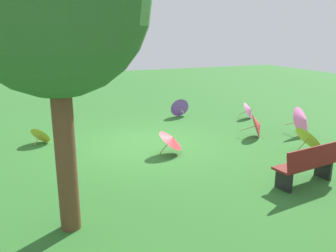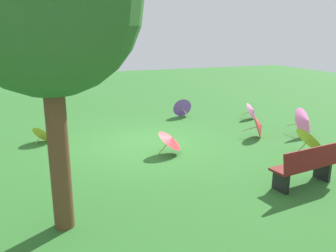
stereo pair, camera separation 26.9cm
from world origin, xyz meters
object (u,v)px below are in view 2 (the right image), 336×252
parasol_yellow_2 (43,133)px  shade_tree (46,2)px  parasol_red_0 (259,126)px  parasol_pink_0 (252,110)px  parasol_yellow_0 (311,138)px  parasol_pink_1 (306,121)px  park_bench (306,166)px  parasol_red_1 (171,139)px  parasol_purple_0 (182,107)px

parasol_yellow_2 → shade_tree: bearing=91.7°
parasol_red_0 → parasol_pink_0: 2.52m
parasol_red_0 → parasol_pink_0: bearing=-119.4°
parasol_yellow_0 → parasol_pink_1: parasol_pink_1 is taller
park_bench → parasol_red_0: size_ratio=1.96×
shade_tree → parasol_yellow_0: bearing=-167.7°
parasol_pink_1 → parasol_red_1: (4.63, 0.07, -0.06)m
shade_tree → parasol_yellow_0: size_ratio=5.77×
parasol_red_0 → parasol_pink_0: size_ratio=1.07×
parasol_yellow_0 → parasol_red_0: 1.82m
parasol_red_0 → parasol_pink_0: (-1.24, -2.20, -0.05)m
park_bench → parasol_pink_0: size_ratio=2.10×
parasol_pink_1 → parasol_red_1: bearing=0.8°
shade_tree → parasol_purple_0: bearing=-126.9°
parasol_red_0 → parasol_red_1: 3.18m
shade_tree → parasol_pink_0: 9.80m
parasol_pink_1 → parasol_yellow_2: 8.17m
park_bench → parasol_yellow_2: size_ratio=2.18×
parasol_yellow_2 → parasol_red_1: bearing=143.8°
park_bench → shade_tree: shade_tree is taller
parasol_purple_0 → parasol_red_1: 4.48m
park_bench → parasol_red_1: (1.92, -2.98, -0.05)m
park_bench → parasol_pink_1: parasol_pink_1 is taller
parasol_pink_0 → parasol_purple_0: bearing=-30.2°
parasol_pink_0 → park_bench: bearing=66.3°
parasol_yellow_0 → parasol_pink_1: (-1.09, -1.42, 0.04)m
shade_tree → parasol_yellow_0: shade_tree is taller
park_bench → parasol_pink_0: park_bench is taller
parasol_red_0 → park_bench: bearing=70.3°
parasol_pink_0 → parasol_red_1: 5.11m
parasol_purple_0 → parasol_pink_0: size_ratio=0.97×
parasol_yellow_0 → parasol_pink_1: bearing=-127.5°
parasol_yellow_2 → park_bench: bearing=133.9°
parasol_pink_1 → shade_tree: bearing=20.4°
parasol_red_0 → parasol_yellow_2: size_ratio=1.11×
parasol_pink_1 → parasol_yellow_0: bearing=52.5°
parasol_pink_1 → park_bench: bearing=48.4°
parasol_purple_0 → parasol_yellow_2: 5.50m
parasol_pink_0 → parasol_yellow_0: bearing=78.0°
parasol_yellow_0 → parasol_red_1: (3.54, -1.35, -0.02)m
park_bench → shade_tree: 5.92m
park_bench → parasol_pink_1: size_ratio=1.50×
parasol_red_1 → parasol_yellow_2: bearing=-36.2°
park_bench → parasol_yellow_0: 2.30m
parasol_red_1 → park_bench: bearing=122.8°
parasol_purple_0 → parasol_yellow_0: parasol_yellow_0 is taller
parasol_yellow_0 → parasol_pink_0: parasol_yellow_0 is taller
parasol_pink_0 → parasol_yellow_2: (7.60, 0.28, -0.04)m
shade_tree → parasol_pink_1: (-7.69, -2.86, -3.17)m
parasol_pink_1 → parasol_yellow_2: size_ratio=1.45×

